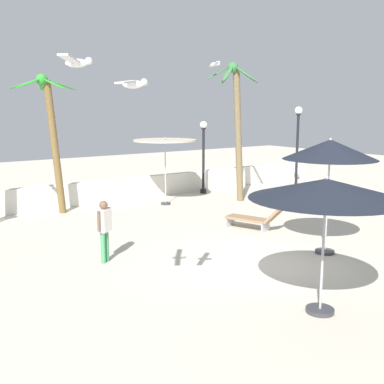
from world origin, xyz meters
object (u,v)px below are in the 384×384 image
at_px(lamp_post_1, 297,142).
at_px(seagull_2, 215,64).
at_px(lamp_post_2, 203,152).
at_px(patio_umbrella_0, 330,150).
at_px(palm_tree_0, 237,118).
at_px(seagull_0, 134,84).
at_px(lounge_chair_0, 254,219).
at_px(palm_tree_2, 51,128).
at_px(seagull_1, 78,62).
at_px(patio_umbrella_3, 326,190).
at_px(patio_umbrella_2, 165,143).
at_px(guest_0, 104,225).

relative_size(lamp_post_1, seagull_2, 3.97).
bearing_deg(lamp_post_2, patio_umbrella_0, -107.24).
relative_size(palm_tree_0, seagull_0, 6.56).
bearing_deg(patio_umbrella_0, lamp_post_2, 72.76).
distance_m(palm_tree_0, seagull_0, 12.87).
height_order(lounge_chair_0, seagull_0, seagull_0).
xyz_separation_m(palm_tree_0, palm_tree_2, (-7.04, 2.19, -0.31)).
bearing_deg(seagull_1, patio_umbrella_3, -11.77).
height_order(palm_tree_2, seagull_1, palm_tree_2).
height_order(patio_umbrella_0, patio_umbrella_3, patio_umbrella_0).
bearing_deg(lounge_chair_0, seagull_1, -150.10).
distance_m(patio_umbrella_2, seagull_0, 12.04).
relative_size(patio_umbrella_2, guest_0, 1.71).
distance_m(lounge_chair_0, seagull_0, 9.15).
distance_m(patio_umbrella_3, seagull_2, 10.59).
xyz_separation_m(patio_umbrella_3, palm_tree_2, (-1.12, 11.44, 0.78)).
height_order(patio_umbrella_0, patio_umbrella_2, patio_umbrella_0).
distance_m(palm_tree_0, lounge_chair_0, 5.71).
height_order(palm_tree_2, seagull_2, seagull_2).
bearing_deg(patio_umbrella_3, seagull_1, 168.23).
xyz_separation_m(lamp_post_1, lamp_post_2, (-3.72, 2.33, -0.45)).
relative_size(palm_tree_2, lamp_post_2, 1.54).
bearing_deg(seagull_2, patio_umbrella_3, -116.82).
distance_m(patio_umbrella_0, patio_umbrella_2, 8.09).
bearing_deg(patio_umbrella_3, seagull_0, 169.85).
bearing_deg(patio_umbrella_2, seagull_0, -124.69).
bearing_deg(lamp_post_1, seagull_0, -147.04).
distance_m(palm_tree_2, seagull_0, 11.13).
relative_size(lamp_post_2, lounge_chair_0, 1.70).
relative_size(patio_umbrella_0, patio_umbrella_3, 1.09).
relative_size(patio_umbrella_3, seagull_1, 2.51).
relative_size(patio_umbrella_0, lamp_post_2, 0.94).
relative_size(palm_tree_0, palm_tree_2, 1.12).
distance_m(palm_tree_0, lamp_post_2, 2.85).
height_order(patio_umbrella_0, lamp_post_2, lamp_post_2).
xyz_separation_m(lamp_post_2, seagull_1, (-10.36, -10.72, 2.59)).
xyz_separation_m(patio_umbrella_3, guest_0, (-2.06, 5.19, -1.44)).
relative_size(patio_umbrella_0, seagull_2, 3.12).
bearing_deg(lamp_post_1, patio_umbrella_2, 170.08).
relative_size(palm_tree_2, guest_0, 3.17).
bearing_deg(palm_tree_2, patio_umbrella_3, -84.41).
bearing_deg(seagull_0, palm_tree_2, 76.96).
distance_m(patio_umbrella_2, guest_0, 7.57).
distance_m(patio_umbrella_2, seagull_1, 12.31).
xyz_separation_m(patio_umbrella_3, palm_tree_0, (5.92, 9.26, 1.09)).
distance_m(lounge_chair_0, seagull_2, 6.52).
bearing_deg(seagull_1, lamp_post_1, 30.80).
bearing_deg(patio_umbrella_3, palm_tree_0, 57.40).
bearing_deg(lamp_post_1, lounge_chair_0, -148.17).
xyz_separation_m(patio_umbrella_2, lamp_post_2, (2.84, 1.18, -0.60)).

